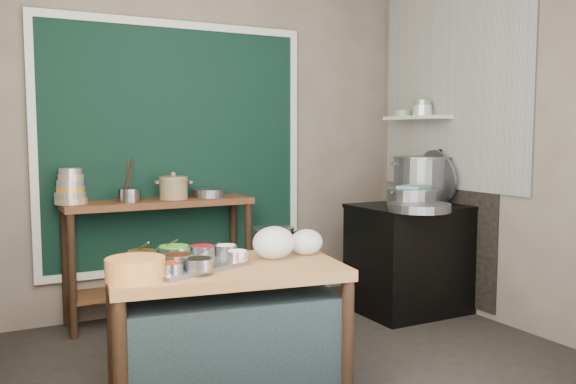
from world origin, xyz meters
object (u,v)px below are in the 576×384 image
ceramic_crock (174,189)px  stock_pot (421,179)px  stove_block (411,260)px  yellow_basin (135,269)px  steamer (414,197)px  saucepan (274,239)px  condiment_tray (188,266)px  utensil_cup (129,195)px  back_counter (160,260)px  prep_table (226,332)px

ceramic_crock → stock_pot: (1.98, -0.59, 0.05)m
stove_block → yellow_basin: size_ratio=3.11×
stock_pot → steamer: stock_pot is taller
saucepan → steamer: 1.58m
yellow_basin → steamer: 2.59m
stove_block → stock_pot: 0.69m
condiment_tray → stock_pot: (2.38, 0.95, 0.31)m
condiment_tray → utensil_cup: bearing=88.0°
yellow_basin → ceramic_crock: ceramic_crock is taller
back_counter → steamer: bearing=-24.2°
back_counter → ceramic_crock: bearing=-9.0°
utensil_cup → ceramic_crock: 0.35m
condiment_tray → saucepan: bearing=20.4°
yellow_basin → stock_pot: (2.69, 1.09, 0.27)m
stove_block → condiment_tray: 2.37m
prep_table → ceramic_crock: 1.71m
condiment_tray → yellow_basin: (-0.31, -0.14, 0.04)m
stove_block → prep_table: bearing=-156.8°
yellow_basin → utensil_cup: 1.71m
saucepan → stove_block: bearing=-0.3°
stove_block → stock_pot: stock_pot is taller
ceramic_crock → utensil_cup: bearing=-176.3°
back_counter → saucepan: size_ratio=5.61×
prep_table → condiment_tray: bearing=-177.5°
prep_table → utensil_cup: (-0.15, 1.54, 0.63)m
stock_pot → prep_table: bearing=-155.9°
stove_block → condiment_tray: stove_block is taller
yellow_basin → stock_pot: bearing=22.1°
condiment_tray → saucepan: (0.63, 0.23, 0.06)m
utensil_cup → stock_pot: (2.33, -0.57, 0.07)m
prep_table → ceramic_crock: bearing=91.7°
steamer → ceramic_crock: bearing=154.9°
condiment_tray → steamer: 2.26m
utensil_cup → stock_pot: bearing=-13.7°
utensil_cup → stove_block: bearing=-17.9°
yellow_basin → utensil_cup: bearing=77.5°
stock_pot → stove_block: bearing=-146.6°
back_counter → yellow_basin: (-0.61, -1.70, 0.33)m
condiment_tray → saucepan: saucepan is taller
yellow_basin → condiment_tray: bearing=24.3°
back_counter → condiment_tray: back_counter is taller
yellow_basin → ceramic_crock: bearing=66.9°
back_counter → yellow_basin: 1.83m
yellow_basin → stock_pot: stock_pot is taller
ceramic_crock → stock_pot: bearing=-16.6°
yellow_basin → ceramic_crock: 1.84m
condiment_tray → yellow_basin: bearing=-155.7°
yellow_basin → steamer: (2.44, 0.87, 0.15)m
prep_table → saucepan: (0.42, 0.26, 0.45)m
yellow_basin → steamer: bearing=19.7°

